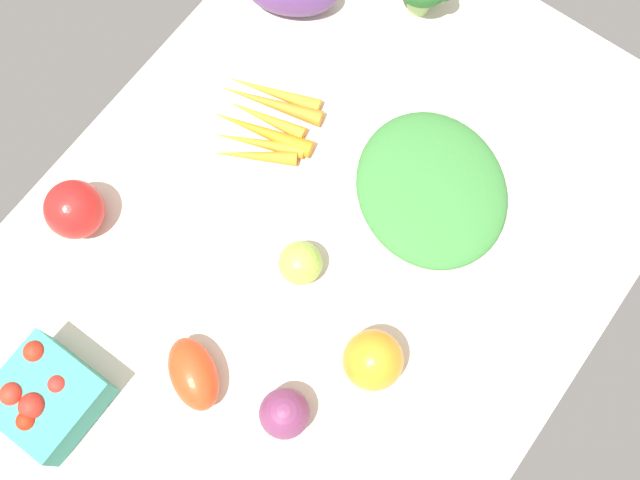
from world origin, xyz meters
TOP-DOWN VIEW (x-y plane):
  - tablecloth at (0.00, 0.00)cm, footprint 104.00×76.00cm
  - heirloom_tomato_green at (-4.43, 0.21)cm, footprint 6.00×6.00cm
  - leafy_greens_clump at (15.14, -8.16)cm, footprint 30.99×31.58cm
  - carrot_bunch at (9.89, 17.40)cm, footprint 17.12×17.79cm
  - bell_pepper_orange at (-9.51, -15.40)cm, footprint 10.47×10.47cm
  - bell_pepper_red at (-16.76, 29.08)cm, footprint 11.35×11.35cm
  - berry_basket at (-37.80, 15.31)cm, footprint 11.97×11.97cm
  - roma_tomato at (-24.43, 2.21)cm, footprint 10.17×11.53cm
  - red_onion_center at (-21.49, -10.24)cm, footprint 6.54×6.54cm

SIDE VIEW (x-z plane):
  - tablecloth at x=0.00cm, z-range 0.00..2.00cm
  - carrot_bunch at x=9.89cm, z-range 1.87..4.45cm
  - leafy_greens_clump at x=15.14cm, z-range 2.00..6.78cm
  - roma_tomato at x=-24.43cm, z-range 2.00..7.99cm
  - heirloom_tomato_green at x=-4.43cm, z-range 2.00..8.00cm
  - red_onion_center at x=-21.49cm, z-range 2.00..8.54cm
  - berry_basket at x=-37.80cm, z-range 1.61..9.69cm
  - bell_pepper_red at x=-16.76cm, z-range 2.00..10.07cm
  - bell_pepper_orange at x=-9.51cm, z-range 2.00..10.08cm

